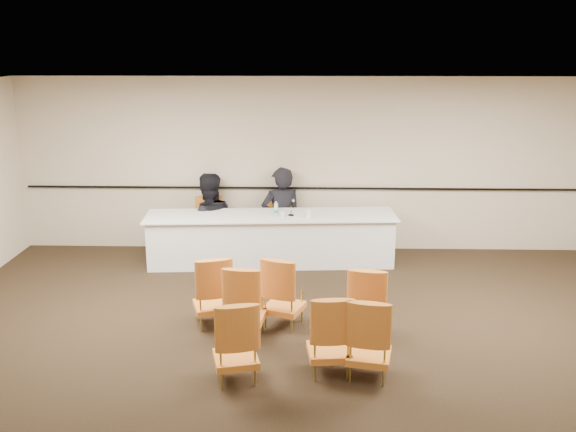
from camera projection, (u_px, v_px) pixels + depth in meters
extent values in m
plane|color=black|center=(307.00, 353.00, 7.58)|extent=(10.00, 10.00, 0.00)
plane|color=silver|center=(309.00, 96.00, 6.79)|extent=(10.00, 10.00, 0.00)
cube|color=beige|center=(308.00, 165.00, 11.04)|extent=(10.00, 0.04, 3.00)
cube|color=black|center=(307.00, 188.00, 11.11)|extent=(9.80, 0.04, 0.03)
imported|color=black|center=(281.00, 222.00, 11.12)|extent=(0.80, 0.62, 1.94)
imported|color=black|center=(209.00, 228.00, 11.10)|extent=(1.11, 0.96, 1.94)
cube|color=white|center=(304.00, 216.00, 10.40)|extent=(0.37, 0.33, 0.00)
cylinder|color=white|center=(282.00, 214.00, 10.33)|extent=(0.06, 0.06, 0.10)
cylinder|color=white|center=(309.00, 213.00, 10.30)|extent=(0.11, 0.11, 0.14)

